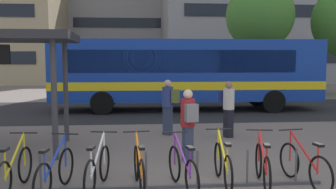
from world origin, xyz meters
name	(u,v)px	position (x,y,z in m)	size (l,w,h in m)	color
bus_lane_asphalt	(165,110)	(0.00, 11.04, 0.00)	(80.00, 7.20, 0.01)	#232326
city_bus	(188,72)	(1.06, 11.04, 1.78)	(12.06, 2.74, 3.20)	#14389E
bike_rack	(120,185)	(-1.59, 0.74, 0.09)	(7.61, 0.11, 0.70)	#47474C
parked_bicycle_yellow_2	(15,171)	(-3.47, 0.79, 0.38)	(0.52, 1.72, 0.99)	black
parked_bicycle_blue_3	(55,173)	(-2.73, 0.64, 0.38)	(0.54, 1.70, 0.99)	black
parked_bicycle_white_4	(98,169)	(-2.00, 0.76, 0.38)	(0.52, 1.71, 0.99)	black
parked_bicycle_orange_5	(139,169)	(-1.24, 0.73, 0.38)	(0.52, 1.72, 0.99)	black
parked_bicycle_purple_6	(183,170)	(-0.45, 0.62, 0.38)	(0.54, 1.70, 0.99)	black
parked_bicycle_yellow_7	(223,165)	(0.34, 0.85, 0.38)	(0.52, 1.72, 0.99)	black
parked_bicycle_red_8	(263,166)	(1.07, 0.70, 0.38)	(0.52, 1.70, 0.99)	black
parked_bicycle_red_9	(304,166)	(1.86, 0.68, 0.38)	(0.52, 1.71, 0.99)	black
commuter_navy_pack_0	(228,105)	(1.47, 5.05, 0.98)	(0.48, 0.60, 1.71)	black
commuter_olive_pack_1	(169,103)	(-0.29, 5.51, 1.00)	(0.60, 0.51, 1.73)	#2D3851
commuter_grey_pack_2	(188,120)	(-0.09, 2.50, 0.97)	(0.40, 0.57, 1.69)	#2D3851
street_tree_1	(260,16)	(6.47, 17.24, 5.02)	(4.23, 4.23, 7.20)	brown
building_centre_block	(140,30)	(-0.74, 41.72, 5.88)	(17.00, 10.31, 11.77)	gray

